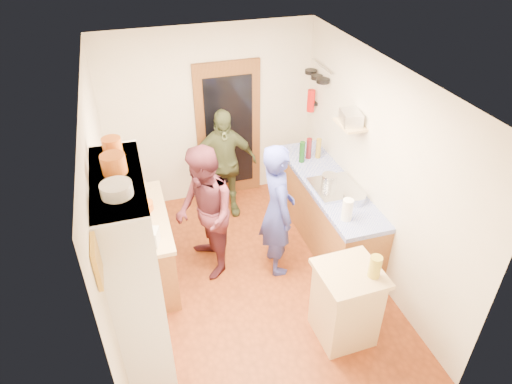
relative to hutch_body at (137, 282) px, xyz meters
name	(u,v)px	position (x,y,z in m)	size (l,w,h in m)	color
floor	(251,279)	(1.30, 0.80, -1.11)	(3.00, 4.00, 0.02)	brown
ceiling	(249,74)	(1.30, 0.80, 1.51)	(3.00, 4.00, 0.02)	silver
wall_back	(210,117)	(1.30, 2.81, 0.20)	(3.00, 0.02, 2.60)	beige
wall_front	(328,338)	(1.30, -1.21, 0.20)	(3.00, 0.02, 2.60)	beige
wall_left	(106,217)	(-0.21, 0.80, 0.20)	(0.02, 4.00, 2.60)	beige
wall_right	(375,171)	(2.81, 0.80, 0.20)	(0.02, 4.00, 2.60)	beige
door_frame	(229,132)	(1.55, 2.77, -0.05)	(0.95, 0.06, 2.10)	brown
door_glass	(229,133)	(1.55, 2.74, -0.05)	(0.70, 0.02, 1.70)	black
hutch_body	(137,282)	(0.00, 0.00, 0.00)	(0.40, 1.20, 2.20)	white
hutch_top_shelf	(116,180)	(0.00, 0.00, 1.08)	(0.40, 1.14, 0.04)	white
plate_stack	(116,190)	(0.00, -0.25, 1.15)	(0.23, 0.23, 0.10)	white
orange_pot_a	(114,164)	(0.00, 0.08, 1.18)	(0.19, 0.19, 0.15)	orange
orange_pot_b	(112,146)	(0.00, 0.40, 1.17)	(0.16, 0.16, 0.14)	orange
left_counter_base	(145,249)	(0.10, 1.25, -0.68)	(0.60, 1.40, 0.85)	#985F29
left_counter_top	(139,219)	(0.10, 1.25, -0.23)	(0.64, 1.44, 0.05)	tan
toaster	(147,237)	(0.15, 0.74, -0.11)	(0.24, 0.16, 0.18)	white
kettle	(134,219)	(0.05, 1.11, -0.12)	(0.15, 0.15, 0.17)	white
orange_bowl	(144,206)	(0.18, 1.38, -0.15)	(0.21, 0.21, 0.09)	orange
chopping_board	(136,187)	(0.12, 1.87, -0.19)	(0.30, 0.22, 0.03)	tan
right_counter_base	(326,212)	(2.50, 1.30, -0.68)	(0.60, 2.20, 0.84)	#985F29
right_counter_top	(329,184)	(2.50, 1.30, -0.23)	(0.62, 2.22, 0.06)	#1626A6
hob	(335,187)	(2.50, 1.12, -0.18)	(0.55, 0.58, 0.04)	silver
pot_on_hob	(329,179)	(2.45, 1.21, -0.10)	(0.19, 0.19, 0.13)	silver
bottle_a	(302,152)	(2.35, 1.88, -0.05)	(0.08, 0.08, 0.30)	#143F14
bottle_b	(309,148)	(2.48, 1.95, -0.05)	(0.07, 0.07, 0.30)	#591419
bottle_c	(318,148)	(2.61, 1.92, -0.06)	(0.07, 0.07, 0.29)	olive
paper_towel	(347,210)	(2.35, 0.52, -0.07)	(0.12, 0.12, 0.27)	white
mixing_bowl	(354,198)	(2.60, 0.81, -0.15)	(0.27, 0.27, 0.10)	silver
island_base	(345,305)	(2.01, -0.28, -0.67)	(0.55, 0.55, 0.86)	tan
island_top	(350,273)	(2.01, -0.28, -0.22)	(0.62, 0.62, 0.05)	tan
cutting_board	(344,271)	(1.95, -0.23, -0.21)	(0.35, 0.28, 0.02)	white
oil_jar	(375,267)	(2.19, -0.39, -0.07)	(0.12, 0.12, 0.24)	#AD9E2D
pan_rail	(322,66)	(2.76, 2.33, 0.95)	(0.02, 0.02, 0.65)	silver
pan_hang_a	(323,81)	(2.70, 2.15, 0.82)	(0.18, 0.18, 0.05)	black
pan_hang_b	(317,77)	(2.70, 2.35, 0.80)	(0.16, 0.16, 0.05)	black
pan_hang_c	(311,72)	(2.70, 2.55, 0.81)	(0.17, 0.17, 0.05)	black
wall_shelf	(350,125)	(2.67, 1.25, 0.60)	(0.26, 0.42, 0.03)	tan
radio	(351,118)	(2.67, 1.25, 0.69)	(0.22, 0.30, 0.15)	silver
ext_bracket	(315,103)	(2.77, 2.50, 0.35)	(0.06, 0.10, 0.04)	black
fire_extinguisher	(311,101)	(2.71, 2.50, 0.40)	(0.11, 0.11, 0.32)	red
picture_frame	(97,261)	(-0.18, -0.75, 0.95)	(0.03, 0.25, 0.30)	gold
person_hob	(281,211)	(1.71, 0.93, -0.24)	(0.63, 0.41, 1.73)	#303990
person_left	(206,211)	(0.87, 1.20, -0.25)	(0.83, 0.65, 1.71)	#4A1D27
person_back	(224,164)	(1.35, 2.26, -0.28)	(0.96, 0.40, 1.63)	#394024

